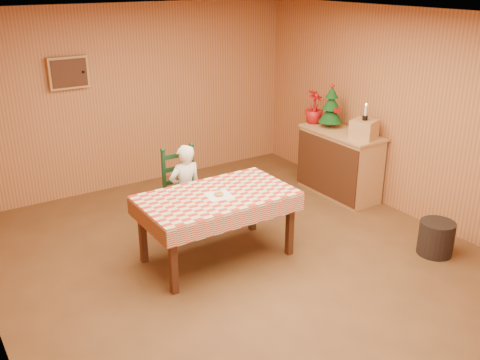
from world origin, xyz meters
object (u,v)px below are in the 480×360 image
seated_child (186,190)px  shelf_unit (339,163)px  dining_table (217,201)px  ladder_chair (183,193)px  christmas_tree (331,108)px  storage_bin (436,238)px  crate (364,129)px

seated_child → shelf_unit: size_ratio=0.91×
dining_table → ladder_chair: size_ratio=1.53×
ladder_chair → seated_child: seated_child is taller
christmas_tree → storage_bin: (-0.28, -2.15, -1.02)m
shelf_unit → christmas_tree: (0.01, 0.25, 0.74)m
shelf_unit → crate: crate is taller
shelf_unit → storage_bin: shelf_unit is taller
dining_table → crate: crate is taller
seated_child → shelf_unit: 2.39m
christmas_tree → storage_bin: bearing=-97.5°
shelf_unit → crate: size_ratio=4.13×
ladder_chair → storage_bin: 2.96m
crate → storage_bin: size_ratio=0.77×
dining_table → seated_child: size_ratio=1.47×
seated_child → dining_table: bearing=90.0°
crate → dining_table: bearing=-174.3°
crate → storage_bin: crate is taller
shelf_unit → storage_bin: 1.94m
seated_child → christmas_tree: bearing=-176.2°
dining_table → shelf_unit: 2.48m
seated_child → storage_bin: seated_child is taller
ladder_chair → seated_child: bearing=-90.0°
dining_table → storage_bin: 2.51m
dining_table → ladder_chair: (-0.00, 0.79, -0.18)m
seated_child → shelf_unit: seated_child is taller
ladder_chair → shelf_unit: (2.39, -0.15, -0.04)m
ladder_chair → crate: (2.39, -0.55, 0.55)m
seated_child → shelf_unit: bearing=177.8°
ladder_chair → shelf_unit: bearing=-3.6°
dining_table → christmas_tree: bearing=20.3°
dining_table → ladder_chair: 0.81m
dining_table → crate: 2.43m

